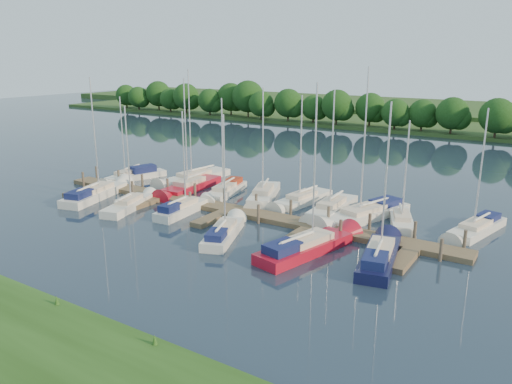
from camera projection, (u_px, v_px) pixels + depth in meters
The scene contains 23 objects.
ground at pixel (170, 239), 37.28m from camera, with size 260.00×260.00×0.00m, color #1B2837.
dock at pixel (227, 212), 43.16m from camera, with size 40.00×6.00×0.40m.
mooring_pilings at pixel (234, 204), 43.97m from camera, with size 38.24×2.84×2.00m.
far_shore at pixel (428, 123), 98.11m from camera, with size 180.00×30.00×0.60m, color #25451A.
distant_hill at pixel (456, 110), 118.30m from camera, with size 220.00×40.00×1.40m, color #3C5927.
treeline at pixel (420, 112), 85.53m from camera, with size 143.98×9.67×7.97m.
sailboat_n_0 at pixel (127, 177), 55.06m from camera, with size 2.59×7.40×9.47m.
motorboat at pixel (142, 175), 55.76m from camera, with size 3.17×5.75×1.74m.
sailboat_n_2 at pixel (193, 179), 54.36m from camera, with size 3.27×9.93×12.38m.
sailboat_n_3 at pixel (189, 188), 50.58m from camera, with size 2.72×9.16×11.65m.
sailboat_n_4 at pixel (225, 192), 49.01m from camera, with size 3.05×7.75×9.85m.
sailboat_n_5 at pixel (263, 196), 47.56m from camera, with size 4.52×8.48×11.01m.
sailboat_n_6 at pixel (301, 201), 46.15m from camera, with size 2.83×8.19×10.31m.
sailboat_n_7 at pixel (331, 210), 43.31m from camera, with size 2.37×8.65×11.10m.
sailboat_n_8 at pixel (363, 215), 41.85m from camera, with size 5.15×10.27×12.92m.
sailboat_n_9 at pixel (401, 222), 40.37m from camera, with size 3.65×6.81×8.86m.
sailboat_n_10 at pixel (476, 229), 38.49m from camera, with size 3.43×7.95×9.99m.
sailboat_s_0 at pixel (97, 194), 48.13m from camera, with size 4.07×9.36×11.82m.
sailboat_s_1 at pixel (130, 205), 44.77m from camera, with size 3.34×7.40×9.50m.
sailboat_s_2 at pixel (183, 210), 43.31m from camera, with size 2.16×7.07×9.24m.
sailboat_s_3 at pixel (224, 233), 37.64m from camera, with size 3.91×7.41×9.59m.
sailboat_s_4 at pixel (308, 248), 34.78m from camera, with size 4.12×9.57×12.08m.
sailboat_s_5 at pixel (380, 258), 33.06m from camera, with size 3.39×8.62×11.02m.
Camera 1 is at (24.30, -26.01, 13.33)m, focal length 35.00 mm.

